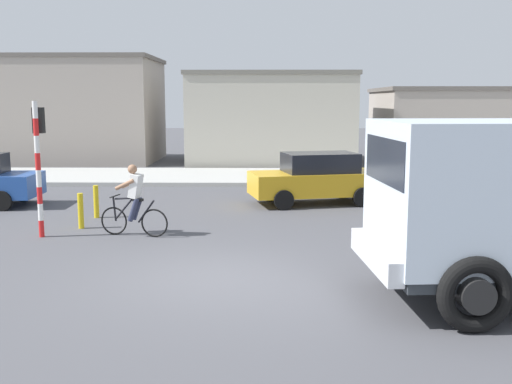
{
  "coord_description": "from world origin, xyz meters",
  "views": [
    {
      "loc": [
        0.92,
        -10.62,
        3.21
      ],
      "look_at": [
        0.73,
        2.5,
        1.2
      ],
      "focal_mm": 42.04,
      "sensor_mm": 36.0,
      "label": 1
    }
  ],
  "objects_px": {
    "bollard_near": "(81,211)",
    "car_red_near": "(316,178)",
    "cyclist": "(134,200)",
    "traffic_light_pole": "(38,150)",
    "bollard_far": "(96,202)"
  },
  "relations": [
    {
      "from": "car_red_near",
      "to": "bollard_near",
      "type": "bearing_deg",
      "value": -148.9
    },
    {
      "from": "cyclist",
      "to": "car_red_near",
      "type": "relative_size",
      "value": 0.4
    },
    {
      "from": "traffic_light_pole",
      "to": "bollard_far",
      "type": "distance_m",
      "value": 2.88
    },
    {
      "from": "cyclist",
      "to": "traffic_light_pole",
      "type": "relative_size",
      "value": 0.54
    },
    {
      "from": "cyclist",
      "to": "bollard_far",
      "type": "height_order",
      "value": "cyclist"
    },
    {
      "from": "traffic_light_pole",
      "to": "bollard_far",
      "type": "bearing_deg",
      "value": 74.18
    },
    {
      "from": "bollard_near",
      "to": "bollard_far",
      "type": "relative_size",
      "value": 1.0
    },
    {
      "from": "bollard_near",
      "to": "bollard_far",
      "type": "distance_m",
      "value": 1.4
    },
    {
      "from": "car_red_near",
      "to": "bollard_far",
      "type": "xyz_separation_m",
      "value": [
        -6.26,
        -2.38,
        -0.37
      ]
    },
    {
      "from": "bollard_near",
      "to": "car_red_near",
      "type": "bearing_deg",
      "value": 31.1
    },
    {
      "from": "cyclist",
      "to": "bollard_near",
      "type": "distance_m",
      "value": 1.8
    },
    {
      "from": "cyclist",
      "to": "traffic_light_pole",
      "type": "distance_m",
      "value": 2.5
    },
    {
      "from": "bollard_far",
      "to": "bollard_near",
      "type": "bearing_deg",
      "value": -90.0
    },
    {
      "from": "cyclist",
      "to": "bollard_far",
      "type": "relative_size",
      "value": 1.91
    },
    {
      "from": "cyclist",
      "to": "bollard_near",
      "type": "relative_size",
      "value": 1.91
    }
  ]
}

